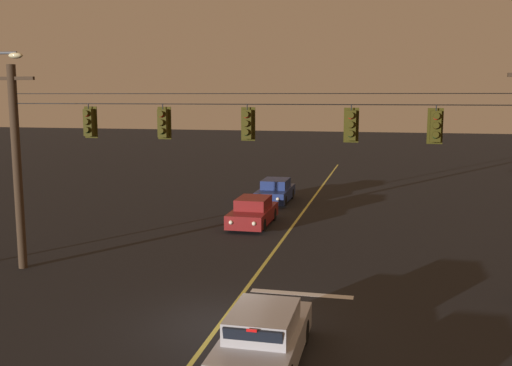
{
  "coord_description": "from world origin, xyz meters",
  "views": [
    {
      "loc": [
        4.52,
        -15.33,
        6.5
      ],
      "look_at": [
        0.0,
        4.64,
        3.41
      ],
      "focal_mm": 41.01,
      "sensor_mm": 36.0,
      "label": 1
    }
  ],
  "objects_px": {
    "traffic_light_centre": "(247,124)",
    "traffic_light_leftmost": "(89,122)",
    "traffic_light_left_inner": "(163,123)",
    "car_waiting_near_lane": "(263,338)",
    "traffic_light_rightmost": "(436,126)",
    "car_oncoming_lead": "(253,212)",
    "car_oncoming_trailing": "(275,191)",
    "traffic_light_right_inner": "(351,125)"
  },
  "relations": [
    {
      "from": "car_waiting_near_lane",
      "to": "car_oncoming_trailing",
      "type": "bearing_deg",
      "value": 100.1
    },
    {
      "from": "car_waiting_near_lane",
      "to": "car_oncoming_lead",
      "type": "xyz_separation_m",
      "value": [
        -3.72,
        14.93,
        -0.0
      ]
    },
    {
      "from": "traffic_light_right_inner",
      "to": "car_oncoming_trailing",
      "type": "distance_m",
      "value": 17.38
    },
    {
      "from": "traffic_light_rightmost",
      "to": "car_oncoming_trailing",
      "type": "height_order",
      "value": "traffic_light_rightmost"
    },
    {
      "from": "car_waiting_near_lane",
      "to": "car_oncoming_trailing",
      "type": "distance_m",
      "value": 21.85
    },
    {
      "from": "traffic_light_centre",
      "to": "car_oncoming_lead",
      "type": "relative_size",
      "value": 0.28
    },
    {
      "from": "traffic_light_left_inner",
      "to": "car_oncoming_lead",
      "type": "xyz_separation_m",
      "value": [
        1.05,
        9.17,
        -4.89
      ]
    },
    {
      "from": "traffic_light_right_inner",
      "to": "car_oncoming_lead",
      "type": "bearing_deg",
      "value": 120.26
    },
    {
      "from": "traffic_light_rightmost",
      "to": "car_oncoming_lead",
      "type": "height_order",
      "value": "traffic_light_rightmost"
    },
    {
      "from": "traffic_light_rightmost",
      "to": "car_waiting_near_lane",
      "type": "relative_size",
      "value": 0.28
    },
    {
      "from": "car_oncoming_trailing",
      "to": "traffic_light_left_inner",
      "type": "bearing_deg",
      "value": -93.43
    },
    {
      "from": "traffic_light_centre",
      "to": "traffic_light_leftmost",
      "type": "bearing_deg",
      "value": 180.0
    },
    {
      "from": "car_oncoming_lead",
      "to": "car_oncoming_trailing",
      "type": "height_order",
      "value": "same"
    },
    {
      "from": "car_oncoming_trailing",
      "to": "car_waiting_near_lane",
      "type": "bearing_deg",
      "value": -79.9
    },
    {
      "from": "traffic_light_right_inner",
      "to": "car_oncoming_lead",
      "type": "relative_size",
      "value": 0.28
    },
    {
      "from": "traffic_light_centre",
      "to": "traffic_light_rightmost",
      "type": "distance_m",
      "value": 6.02
    },
    {
      "from": "traffic_light_centre",
      "to": "traffic_light_rightmost",
      "type": "xyz_separation_m",
      "value": [
        6.02,
        0.0,
        0.0
      ]
    },
    {
      "from": "car_waiting_near_lane",
      "to": "traffic_light_leftmost",
      "type": "bearing_deg",
      "value": 142.77
    },
    {
      "from": "traffic_light_left_inner",
      "to": "car_oncoming_lead",
      "type": "height_order",
      "value": "traffic_light_left_inner"
    },
    {
      "from": "traffic_light_leftmost",
      "to": "traffic_light_left_inner",
      "type": "distance_m",
      "value": 2.79
    },
    {
      "from": "traffic_light_leftmost",
      "to": "car_waiting_near_lane",
      "type": "distance_m",
      "value": 10.69
    },
    {
      "from": "traffic_light_rightmost",
      "to": "car_waiting_near_lane",
      "type": "bearing_deg",
      "value": -126.3
    },
    {
      "from": "traffic_light_centre",
      "to": "car_waiting_near_lane",
      "type": "relative_size",
      "value": 0.28
    },
    {
      "from": "traffic_light_left_inner",
      "to": "traffic_light_centre",
      "type": "xyz_separation_m",
      "value": [
        2.98,
        0.0,
        0.0
      ]
    },
    {
      "from": "traffic_light_leftmost",
      "to": "car_waiting_near_lane",
      "type": "relative_size",
      "value": 0.28
    },
    {
      "from": "car_oncoming_trailing",
      "to": "traffic_light_right_inner",
      "type": "bearing_deg",
      "value": -70.89
    },
    {
      "from": "car_oncoming_lead",
      "to": "traffic_light_left_inner",
      "type": "bearing_deg",
      "value": -96.55
    },
    {
      "from": "traffic_light_right_inner",
      "to": "traffic_light_rightmost",
      "type": "bearing_deg",
      "value": 0.0
    },
    {
      "from": "traffic_light_left_inner",
      "to": "car_waiting_near_lane",
      "type": "distance_m",
      "value": 8.93
    },
    {
      "from": "traffic_light_centre",
      "to": "traffic_light_rightmost",
      "type": "height_order",
      "value": "same"
    },
    {
      "from": "traffic_light_right_inner",
      "to": "car_oncoming_lead",
      "type": "height_order",
      "value": "traffic_light_right_inner"
    },
    {
      "from": "car_waiting_near_lane",
      "to": "car_oncoming_lead",
      "type": "relative_size",
      "value": 0.98
    },
    {
      "from": "traffic_light_rightmost",
      "to": "car_oncoming_trailing",
      "type": "relative_size",
      "value": 0.28
    },
    {
      "from": "traffic_light_right_inner",
      "to": "traffic_light_rightmost",
      "type": "xyz_separation_m",
      "value": [
        2.6,
        0.0,
        0.0
      ]
    },
    {
      "from": "traffic_light_left_inner",
      "to": "traffic_light_rightmost",
      "type": "height_order",
      "value": "same"
    },
    {
      "from": "traffic_light_centre",
      "to": "car_oncoming_lead",
      "type": "bearing_deg",
      "value": 101.88
    },
    {
      "from": "traffic_light_right_inner",
      "to": "car_waiting_near_lane",
      "type": "height_order",
      "value": "traffic_light_right_inner"
    },
    {
      "from": "traffic_light_rightmost",
      "to": "car_oncoming_trailing",
      "type": "xyz_separation_m",
      "value": [
        -8.06,
        15.76,
        -4.89
      ]
    },
    {
      "from": "traffic_light_leftmost",
      "to": "traffic_light_rightmost",
      "type": "relative_size",
      "value": 1.0
    },
    {
      "from": "traffic_light_leftmost",
      "to": "car_oncoming_lead",
      "type": "relative_size",
      "value": 0.28
    },
    {
      "from": "traffic_light_left_inner",
      "to": "car_waiting_near_lane",
      "type": "height_order",
      "value": "traffic_light_left_inner"
    },
    {
      "from": "traffic_light_leftmost",
      "to": "car_oncoming_trailing",
      "type": "relative_size",
      "value": 0.28
    }
  ]
}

